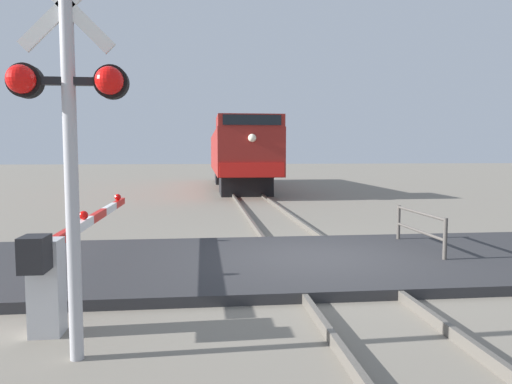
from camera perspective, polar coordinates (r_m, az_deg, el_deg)
ground_plane at (r=9.39m, az=7.18°, el=-8.67°), size 160.00×160.00×0.00m
rail_track_left at (r=9.24m, az=2.81°, el=-8.39°), size 0.08×80.00×0.15m
rail_track_right at (r=9.57m, az=11.41°, el=-8.01°), size 0.08×80.00×0.15m
road_surface at (r=9.37m, az=7.19°, el=-8.18°), size 36.00×4.59×0.16m
locomotive at (r=28.84m, az=-2.07°, el=4.46°), size 3.02×16.45×3.86m
crossing_signal at (r=5.22m, az=-21.42°, el=8.67°), size 1.18×0.33×4.11m
crossing_gate at (r=7.01m, az=-21.78°, el=-6.97°), size 0.36×6.05×1.26m
guard_railing at (r=10.61m, az=18.91°, el=-3.98°), size 0.08×2.23×0.95m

